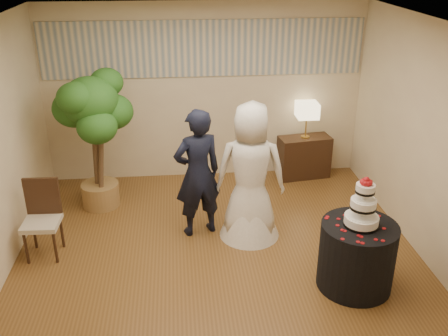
{
  "coord_description": "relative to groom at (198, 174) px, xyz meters",
  "views": [
    {
      "loc": [
        -0.44,
        -5.13,
        3.58
      ],
      "look_at": [
        0.1,
        0.4,
        1.05
      ],
      "focal_mm": 40.0,
      "sensor_mm": 36.0,
      "label": 1
    }
  ],
  "objects": [
    {
      "name": "floor",
      "position": [
        0.21,
        -0.67,
        -0.87
      ],
      "size": [
        5.0,
        5.0,
        0.0
      ],
      "primitive_type": "cube",
      "color": "brown",
      "rests_on": "ground"
    },
    {
      "name": "ceiling",
      "position": [
        0.21,
        -0.67,
        1.93
      ],
      "size": [
        5.0,
        5.0,
        0.0
      ],
      "primitive_type": "cube",
      "color": "white",
      "rests_on": "wall_back"
    },
    {
      "name": "wall_back",
      "position": [
        0.21,
        1.83,
        0.53
      ],
      "size": [
        5.0,
        0.06,
        2.8
      ],
      "primitive_type": "cube",
      "color": "beige",
      "rests_on": "ground"
    },
    {
      "name": "wall_front",
      "position": [
        0.21,
        -3.17,
        0.53
      ],
      "size": [
        5.0,
        0.06,
        2.8
      ],
      "primitive_type": "cube",
      "color": "beige",
      "rests_on": "ground"
    },
    {
      "name": "wall_right",
      "position": [
        2.71,
        -0.67,
        0.53
      ],
      "size": [
        0.06,
        5.0,
        2.8
      ],
      "primitive_type": "cube",
      "color": "beige",
      "rests_on": "ground"
    },
    {
      "name": "mural_border",
      "position": [
        0.21,
        1.81,
        1.23
      ],
      "size": [
        4.9,
        0.02,
        0.85
      ],
      "primitive_type": "cube",
      "color": "#A5A598",
      "rests_on": "wall_back"
    },
    {
      "name": "groom",
      "position": [
        0.0,
        0.0,
        0.0
      ],
      "size": [
        0.73,
        0.59,
        1.73
      ],
      "primitive_type": "imported",
      "rotation": [
        0.0,
        0.0,
        3.46
      ],
      "color": "black",
      "rests_on": "floor"
    },
    {
      "name": "bride",
      "position": [
        0.66,
        -0.13,
        0.05
      ],
      "size": [
        1.01,
        0.93,
        1.83
      ],
      "primitive_type": "imported",
      "rotation": [
        0.0,
        0.0,
        2.98
      ],
      "color": "white",
      "rests_on": "floor"
    },
    {
      "name": "cake_table",
      "position": [
        1.69,
        -1.32,
        -0.47
      ],
      "size": [
        1.08,
        1.08,
        0.78
      ],
      "primitive_type": "cylinder",
      "rotation": [
        0.0,
        0.0,
        0.35
      ],
      "color": "black",
      "rests_on": "floor"
    },
    {
      "name": "wedding_cake",
      "position": [
        1.69,
        -1.32,
        0.21
      ],
      "size": [
        0.37,
        0.37,
        0.58
      ],
      "primitive_type": null,
      "color": "white",
      "rests_on": "cake_table"
    },
    {
      "name": "console",
      "position": [
        1.81,
        1.58,
        -0.52
      ],
      "size": [
        0.87,
        0.48,
        0.69
      ],
      "primitive_type": "cube",
      "rotation": [
        0.0,
        0.0,
        0.14
      ],
      "color": "#321E12",
      "rests_on": "floor"
    },
    {
      "name": "table_lamp",
      "position": [
        1.81,
        1.58,
        0.12
      ],
      "size": [
        0.33,
        0.33,
        0.58
      ],
      "primitive_type": null,
      "color": "#D2BD8A",
      "rests_on": "console"
    },
    {
      "name": "ficus_tree",
      "position": [
        -1.4,
        0.89,
        0.16
      ],
      "size": [
        1.05,
        1.05,
        2.05
      ],
      "primitive_type": null,
      "rotation": [
        0.0,
        0.0,
        3.06
      ],
      "color": "#275B1C",
      "rests_on": "floor"
    },
    {
      "name": "side_chair",
      "position": [
        -1.93,
        -0.37,
        -0.38
      ],
      "size": [
        0.46,
        0.48,
        0.97
      ],
      "primitive_type": null,
      "rotation": [
        0.0,
        0.0,
        -0.03
      ],
      "color": "#321E12",
      "rests_on": "floor"
    }
  ]
}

